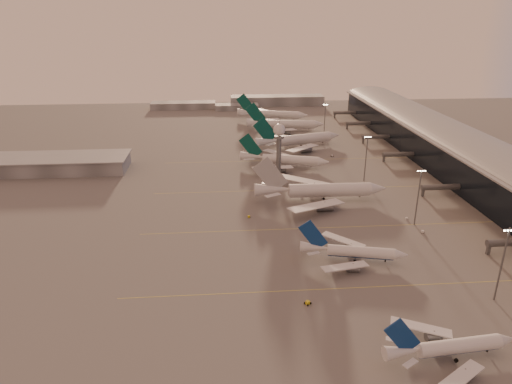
{
  "coord_description": "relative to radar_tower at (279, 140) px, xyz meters",
  "views": [
    {
      "loc": [
        -26.1,
        -114.35,
        83.64
      ],
      "look_at": [
        -11.2,
        71.52,
        10.49
      ],
      "focal_mm": 32.0,
      "sensor_mm": 36.0,
      "label": 1
    }
  ],
  "objects": [
    {
      "name": "ground",
      "position": [
        -5.0,
        -120.0,
        -20.95
      ],
      "size": [
        700.0,
        700.0,
        0.0
      ],
      "primitive_type": "plane",
      "color": "#565353",
      "rests_on": "ground"
    },
    {
      "name": "taxiway_markings",
      "position": [
        25.0,
        -64.0,
        -20.94
      ],
      "size": [
        180.0,
        185.25,
        0.02
      ],
      "color": "gold",
      "rests_on": "ground"
    },
    {
      "name": "terminal",
      "position": [
        102.88,
        -9.91,
        -10.43
      ],
      "size": [
        57.0,
        362.0,
        23.04
      ],
      "color": "black",
      "rests_on": "ground"
    },
    {
      "name": "hangar",
      "position": [
        -125.0,
        20.0,
        -16.63
      ],
      "size": [
        82.0,
        27.0,
        8.5
      ],
      "color": "slate",
      "rests_on": "ground"
    },
    {
      "name": "radar_tower",
      "position": [
        0.0,
        0.0,
        0.0
      ],
      "size": [
        6.4,
        6.4,
        31.1
      ],
      "color": "#57595E",
      "rests_on": "ground"
    },
    {
      "name": "mast_a",
      "position": [
        53.0,
        -120.0,
        -7.21
      ],
      "size": [
        3.6,
        0.56,
        25.0
      ],
      "color": "#57595E",
      "rests_on": "ground"
    },
    {
      "name": "mast_b",
      "position": [
        50.0,
        -65.0,
        -7.21
      ],
      "size": [
        3.6,
        0.56,
        25.0
      ],
      "color": "#57595E",
      "rests_on": "ground"
    },
    {
      "name": "mast_c",
      "position": [
        45.0,
        -10.0,
        -7.21
      ],
      "size": [
        3.6,
        0.56,
        25.0
      ],
      "color": "#57595E",
      "rests_on": "ground"
    },
    {
      "name": "mast_d",
      "position": [
        43.0,
        80.0,
        -7.21
      ],
      "size": [
        3.6,
        0.56,
        25.0
      ],
      "color": "#57595E",
      "rests_on": "ground"
    },
    {
      "name": "distant_horizon",
      "position": [
        -2.38,
        205.14,
        -17.06
      ],
      "size": [
        165.0,
        37.5,
        9.0
      ],
      "color": "slate",
      "rests_on": "ground"
    },
    {
      "name": "narrowbody_near",
      "position": [
        26.33,
        -144.05,
        -18.0
      ],
      "size": [
        37.25,
        29.63,
        14.55
      ],
      "color": "silver",
      "rests_on": "ground"
    },
    {
      "name": "narrowbody_mid",
      "position": [
        15.27,
        -92.76,
        -17.86
      ],
      "size": [
        38.56,
        30.43,
        15.28
      ],
      "color": "silver",
      "rests_on": "ground"
    },
    {
      "name": "widebody_white",
      "position": [
        15.94,
        -35.47,
        -17.04
      ],
      "size": [
        64.03,
        51.3,
        22.52
      ],
      "color": "silver",
      "rests_on": "ground"
    },
    {
      "name": "greentail_a",
      "position": [
        5.53,
        16.63,
        -17.56
      ],
      "size": [
        51.47,
        40.98,
        19.19
      ],
      "color": "silver",
      "rests_on": "ground"
    },
    {
      "name": "greentail_b",
      "position": [
        20.63,
        57.51,
        -16.89
      ],
      "size": [
        61.27,
        48.73,
        22.96
      ],
      "color": "silver",
      "rests_on": "ground"
    },
    {
      "name": "greentail_c",
      "position": [
        18.59,
        103.63,
        -17.1
      ],
      "size": [
        60.03,
        48.31,
        21.81
      ],
      "color": "silver",
      "rests_on": "ground"
    },
    {
      "name": "greentail_d",
      "position": [
        12.89,
        140.6,
        -17.08
      ],
      "size": [
        59.14,
        47.17,
        21.92
      ],
      "color": "silver",
      "rests_on": "ground"
    },
    {
      "name": "gsv_tug_mid",
      "position": [
        -5.76,
        -117.84,
        -20.39
      ],
      "size": [
        4.12,
        4.39,
        1.08
      ],
      "color": "yellow",
      "rests_on": "ground"
    },
    {
      "name": "gsv_truck_b",
      "position": [
        50.49,
        -73.26,
        -19.79
      ],
      "size": [
        5.97,
        3.32,
        2.28
      ],
      "color": "silver",
      "rests_on": "ground"
    },
    {
      "name": "gsv_truck_c",
      "position": [
        -19.29,
        -52.19,
        -19.94
      ],
      "size": [
        5.16,
        2.89,
        1.97
      ],
      "color": "yellow",
      "rests_on": "ground"
    },
    {
      "name": "gsv_catering_b",
      "position": [
        48.92,
        -59.71,
        -19.14
      ],
      "size": [
        4.71,
        2.82,
        3.61
      ],
      "color": "silver",
      "rests_on": "ground"
    },
    {
      "name": "gsv_tug_far",
      "position": [
        7.79,
        -28.27,
        -20.42
      ],
      "size": [
        2.59,
        3.85,
        1.03
      ],
      "color": "silver",
      "rests_on": "ground"
    },
    {
      "name": "gsv_tug_hangar",
      "position": [
        38.26,
        34.76,
        -20.44
      ],
      "size": [
        3.84,
        2.78,
        0.99
      ],
      "color": "silver",
      "rests_on": "ground"
    }
  ]
}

